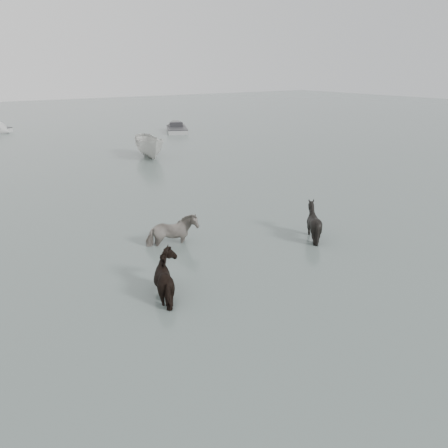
% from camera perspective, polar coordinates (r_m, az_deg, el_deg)
% --- Properties ---
extents(ground, '(140.00, 140.00, 0.00)m').
position_cam_1_polar(ground, '(12.39, -1.02, -5.70)').
color(ground, '#4B5954').
rests_on(ground, ground).
extents(pony_pinto, '(1.75, 1.08, 1.37)m').
position_cam_1_polar(pony_pinto, '(13.77, -6.88, -0.04)').
color(pony_pinto, black).
rests_on(pony_pinto, ground).
extents(pony_dark, '(1.37, 1.54, 1.40)m').
position_cam_1_polar(pony_dark, '(10.82, -6.88, -5.72)').
color(pony_dark, black).
rests_on(pony_dark, ground).
extents(pony_black, '(1.50, 1.39, 1.40)m').
position_cam_1_polar(pony_black, '(14.60, 11.62, 0.91)').
color(pony_black, black).
rests_on(pony_black, ground).
extents(boat_small, '(2.22, 4.08, 1.49)m').
position_cam_1_polar(boat_small, '(27.88, -9.71, 10.13)').
color(boat_small, beige).
rests_on(boat_small, ground).
extents(skiff_port, '(3.63, 5.42, 0.75)m').
position_cam_1_polar(skiff_port, '(38.70, -6.19, 12.43)').
color(skiff_port, gray).
rests_on(skiff_port, ground).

